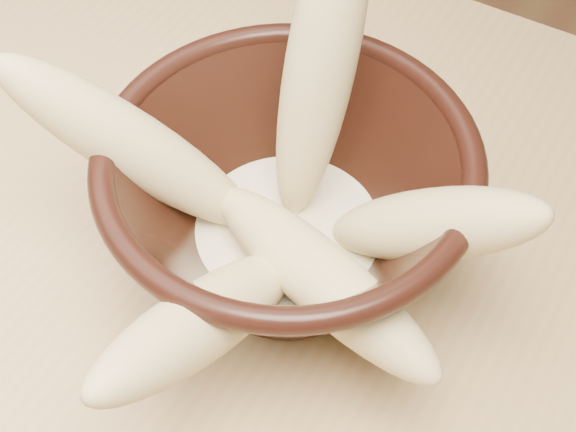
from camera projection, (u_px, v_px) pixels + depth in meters
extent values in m
cylinder|color=tan|center=(166.00, 166.00, 1.15)|extent=(0.05, 0.05, 0.71)
cylinder|color=black|center=(288.00, 264.00, 0.57)|extent=(0.10, 0.10, 0.01)
cylinder|color=black|center=(288.00, 244.00, 0.55)|extent=(0.10, 0.10, 0.01)
torus|color=black|center=(288.00, 158.00, 0.47)|extent=(0.24, 0.24, 0.02)
cylinder|color=beige|center=(288.00, 234.00, 0.54)|extent=(0.13, 0.13, 0.02)
ellipsoid|color=#DBC581|center=(321.00, 62.00, 0.48)|extent=(0.05, 0.12, 0.22)
ellipsoid|color=#DBC581|center=(134.00, 147.00, 0.49)|extent=(0.17, 0.11, 0.16)
ellipsoid|color=#DBC581|center=(431.00, 225.00, 0.47)|extent=(0.15, 0.05, 0.14)
ellipsoid|color=#DBC581|center=(320.00, 277.00, 0.47)|extent=(0.20, 0.10, 0.06)
ellipsoid|color=#DBC581|center=(205.00, 319.00, 0.44)|extent=(0.06, 0.19, 0.13)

